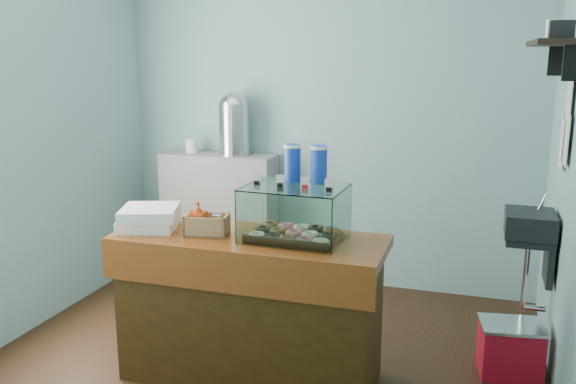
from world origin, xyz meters
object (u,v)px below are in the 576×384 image
(counter, at_px, (250,307))
(red_cooler, at_px, (510,349))
(coffee_urn, at_px, (234,122))
(display_case, at_px, (297,210))

(counter, bearing_deg, red_cooler, 19.17)
(counter, relative_size, coffee_urn, 3.00)
(red_cooler, bearing_deg, counter, -170.34)
(coffee_urn, xyz_separation_m, red_cooler, (2.26, -1.06, -1.21))
(red_cooler, bearing_deg, coffee_urn, 145.45)
(display_case, relative_size, coffee_urn, 1.09)
(counter, distance_m, coffee_urn, 1.98)
(counter, height_order, red_cooler, counter)
(counter, height_order, display_case, display_case)
(display_case, bearing_deg, coffee_urn, 126.22)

